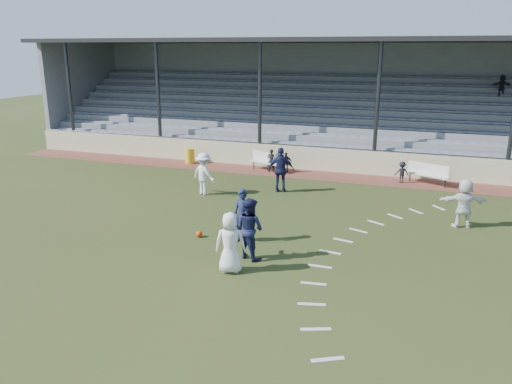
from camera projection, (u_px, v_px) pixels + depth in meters
ground at (229, 254)px, 15.40m from camera, size 90.00×90.00×0.00m
cinder_track at (309, 175)px, 24.91m from camera, size 34.00×2.00×0.02m
retaining_wall at (314, 159)px, 25.70m from camera, size 34.00×0.18×1.20m
bench_left at (267, 160)px, 25.60m from camera, size 2.02×1.13×0.95m
bench_right at (428, 172)px, 23.08m from camera, size 2.00×1.22×0.95m
trash_bin at (190, 156)px, 27.22m from camera, size 0.51×0.51×0.81m
football at (199, 234)px, 16.72m from camera, size 0.22×0.22×0.22m
player_white_lead at (230, 243)px, 13.93m from camera, size 0.98×0.78×1.75m
player_navy_lead at (243, 216)px, 16.14m from camera, size 0.69×0.50×1.77m
player_navy_mid at (250, 228)px, 14.87m from camera, size 1.12×1.02×1.88m
player_white_wing at (204, 174)px, 21.39m from camera, size 1.34×1.04×1.82m
player_navy_wing at (281, 170)px, 21.75m from camera, size 1.24×0.75×1.97m
player_white_back at (464, 203)px, 17.47m from camera, size 1.70×0.88×1.76m
sub_left_near at (271, 161)px, 25.26m from camera, size 0.45×0.31×1.18m
sub_left_far at (286, 163)px, 25.17m from camera, size 0.65×0.45×1.03m
sub_right at (402, 172)px, 23.29m from camera, size 0.74×0.57×1.00m
grandstand at (333, 116)px, 29.52m from camera, size 34.60×9.00×6.61m
penalty_arc at (364, 273)px, 14.09m from camera, size 3.89×14.63×0.01m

